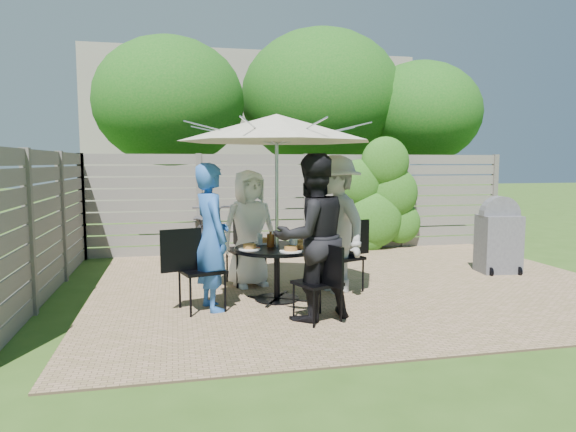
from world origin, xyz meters
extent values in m
plane|color=#33541A|center=(0.00, 0.00, 0.00)|extent=(60.00, 60.00, 0.00)
cube|color=#A58060|center=(0.00, 0.50, 0.01)|extent=(7.00, 6.00, 0.02)
cube|color=gray|center=(0.00, 3.00, 0.93)|extent=(8.00, 0.10, 1.85)
cube|color=gray|center=(-4.00, 0.50, 0.93)|extent=(0.10, 5.00, 1.85)
ellipsoid|color=#285D15|center=(1.40, 2.85, 0.90)|extent=(1.20, 0.70, 1.80)
cube|color=gray|center=(0.00, 12.00, 2.50)|extent=(10.00, 6.00, 5.00)
ellipsoid|color=#145313|center=(-2.50, 5.00, 2.97)|extent=(3.20, 3.20, 2.72)
ellipsoid|color=#145313|center=(1.00, 5.50, 3.18)|extent=(3.80, 3.80, 3.23)
ellipsoid|color=#145313|center=(3.20, 4.80, 2.83)|extent=(2.80, 2.80, 2.38)
cylinder|color=black|center=(-1.23, -0.36, 0.65)|extent=(1.25, 1.25, 0.03)
cylinder|color=black|center=(-1.23, -0.36, 0.33)|extent=(0.07, 0.07, 0.65)
cylinder|color=black|center=(-1.23, -0.36, 0.02)|extent=(0.54, 0.54, 0.04)
cylinder|color=silver|center=(-1.23, -0.36, 1.07)|extent=(0.04, 0.04, 2.14)
cone|color=beige|center=(-1.23, -0.36, 2.10)|extent=(2.87, 2.87, 0.33)
cube|color=black|center=(-1.49, 0.56, 0.49)|extent=(0.58, 0.58, 0.04)
cube|color=black|center=(-1.54, 0.79, 0.75)|extent=(0.14, 0.47, 0.49)
imported|color=white|center=(-1.46, 0.44, 0.80)|extent=(0.89, 0.70, 1.59)
cube|color=black|center=(-2.15, -0.61, 0.47)|extent=(0.57, 0.57, 0.04)
cube|color=black|center=(-2.37, -0.68, 0.73)|extent=(0.45, 0.16, 0.47)
imported|color=#295DB4|center=(-2.03, -0.58, 0.84)|extent=(0.55, 0.70, 1.69)
cube|color=black|center=(-0.98, -1.27, 0.42)|extent=(0.54, 0.54, 0.03)
cube|color=black|center=(-0.91, -1.47, 0.65)|extent=(0.18, 0.40, 0.42)
imported|color=black|center=(-1.01, -1.16, 0.89)|extent=(1.02, 0.88, 1.79)
cube|color=black|center=(-0.32, -0.11, 0.46)|extent=(0.58, 0.58, 0.04)
cube|color=black|center=(-0.11, -0.03, 0.70)|extent=(0.43, 0.19, 0.46)
imported|color=#9C9C98|center=(-0.43, -0.14, 0.89)|extent=(0.94, 1.29, 1.78)
cylinder|color=white|center=(-1.33, -0.01, 0.67)|extent=(0.26, 0.26, 0.01)
cylinder|color=#B17034|center=(-1.33, -0.01, 0.71)|extent=(0.15, 0.15, 0.05)
cylinder|color=white|center=(-1.58, -0.45, 0.67)|extent=(0.26, 0.26, 0.01)
cylinder|color=#B17034|center=(-1.58, -0.45, 0.71)|extent=(0.15, 0.15, 0.05)
cylinder|color=white|center=(-1.14, -0.71, 0.67)|extent=(0.26, 0.26, 0.01)
cylinder|color=#B17034|center=(-1.14, -0.71, 0.71)|extent=(0.15, 0.15, 0.05)
cylinder|color=white|center=(-0.89, -0.26, 0.67)|extent=(0.26, 0.26, 0.01)
cylinder|color=#B17034|center=(-0.89, -0.26, 0.71)|extent=(0.15, 0.15, 0.05)
cylinder|color=white|center=(-0.98, -0.60, 0.67)|extent=(0.24, 0.24, 0.01)
cylinder|color=#B17034|center=(-0.98, -0.60, 0.71)|extent=(0.14, 0.14, 0.05)
cylinder|color=silver|center=(-1.40, -0.14, 0.74)|extent=(0.07, 0.07, 0.14)
cylinder|color=silver|center=(-1.06, -0.58, 0.74)|extent=(0.07, 0.07, 0.14)
cylinder|color=silver|center=(-1.01, -0.19, 0.74)|extent=(0.07, 0.07, 0.14)
cylinder|color=#59280C|center=(-1.31, -0.33, 0.75)|extent=(0.09, 0.09, 0.16)
cylinder|color=#C6B293|center=(-1.20, -0.12, 0.73)|extent=(0.08, 0.08, 0.12)
imported|color=#333338|center=(-1.93, 2.60, 0.49)|extent=(1.00, 1.95, 0.98)
cube|color=slate|center=(2.37, 0.46, 0.45)|extent=(0.63, 0.51, 0.89)
cylinder|color=slate|center=(2.37, 0.46, 0.89)|extent=(0.61, 0.25, 0.59)
camera|label=1|loc=(-2.43, -6.38, 1.69)|focal=32.00mm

